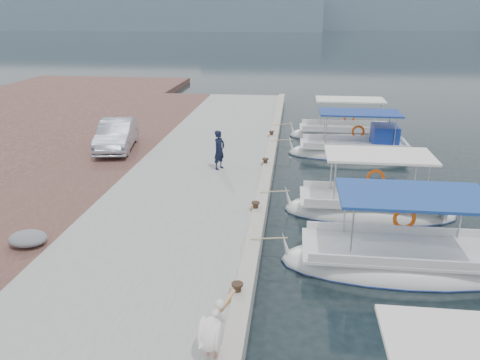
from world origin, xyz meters
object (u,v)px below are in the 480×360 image
at_px(fishing_caique_c, 369,210).
at_px(parked_car, 117,135).
at_px(fishing_caique_d, 355,152).
at_px(fishing_caique_e, 345,136).
at_px(fisherman, 219,150).
at_px(fishing_caique_b, 399,264).
at_px(pelican, 212,332).

bearing_deg(fishing_caique_c, parked_car, 154.46).
bearing_deg(fishing_caique_d, fishing_caique_e, 93.07).
bearing_deg(parked_car, fisherman, -34.62).
relative_size(fishing_caique_e, parked_car, 1.46).
xyz_separation_m(fisherman, parked_car, (-5.42, 2.45, -0.12)).
xyz_separation_m(fishing_caique_b, pelican, (-4.48, -4.71, 0.91)).
distance_m(fishing_caique_c, fishing_caique_e, 10.91).
relative_size(fishing_caique_c, fisherman, 3.62).
height_order(fishing_caique_b, pelican, fishing_caique_b).
xyz_separation_m(fishing_caique_c, fishing_caique_e, (0.13, 10.91, -0.00)).
relative_size(fishing_caique_d, parked_car, 1.50).
distance_m(fishing_caique_d, fishing_caique_e, 3.63).
bearing_deg(pelican, fishing_caique_b, 46.45).
bearing_deg(parked_car, fishing_caique_d, -1.05).
bearing_deg(pelican, fishing_caique_c, 63.63).
bearing_deg(fishing_caique_c, fishing_caique_d, 87.43).
xyz_separation_m(fishing_caique_b, fisherman, (-6.15, 6.69, 1.21)).
bearing_deg(fishing_caique_e, fishing_caique_b, -89.40).
bearing_deg(fishing_caique_e, pelican, -102.59).
distance_m(fishing_caique_d, parked_car, 11.81).
distance_m(fishing_caique_b, fishing_caique_e, 14.66).
relative_size(fishing_caique_e, pelican, 4.71).
bearing_deg(fishing_caique_d, parked_car, -170.77).
xyz_separation_m(fishing_caique_c, pelican, (-4.19, -8.46, 0.91)).
xyz_separation_m(fishing_caique_d, fishing_caique_e, (-0.19, 3.63, -0.07)).
relative_size(fishing_caique_d, fishing_caique_e, 1.03).
distance_m(fishing_caique_c, parked_car, 12.56).
height_order(fishing_caique_d, parked_car, fishing_caique_d).
distance_m(fisherman, parked_car, 5.95).
relative_size(pelican, parked_car, 0.31).
bearing_deg(parked_car, fishing_caique_b, -48.58).
distance_m(fishing_caique_c, pelican, 9.49).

